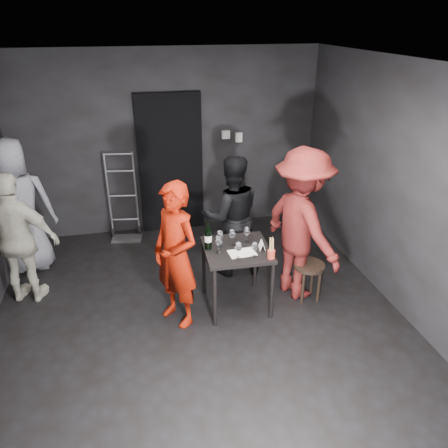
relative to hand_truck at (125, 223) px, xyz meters
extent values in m
cube|color=black|center=(0.75, -2.26, -0.23)|extent=(4.50, 5.00, 0.02)
cube|color=silver|center=(0.75, -2.26, 2.47)|extent=(4.50, 5.00, 0.02)
cube|color=black|center=(0.75, 0.24, 1.12)|extent=(4.50, 0.04, 2.70)
cube|color=black|center=(0.75, -4.76, 1.12)|extent=(4.50, 0.04, 2.70)
cube|color=black|center=(3.00, -2.26, 1.12)|extent=(0.04, 5.00, 2.70)
cube|color=black|center=(0.75, 0.18, 0.82)|extent=(0.95, 0.10, 2.10)
cube|color=#B7B7B2|center=(1.60, 0.19, 1.22)|extent=(0.12, 0.06, 0.12)
cube|color=#B7B7B2|center=(1.80, 0.19, 1.17)|extent=(0.10, 0.06, 0.14)
cylinder|color=#B2B2B7|center=(-0.20, 0.05, 0.42)|extent=(0.03, 0.03, 1.32)
cylinder|color=#B2B2B7|center=(0.20, 0.05, 0.42)|extent=(0.03, 0.03, 1.32)
cube|color=#B2B2B7|center=(0.00, -0.08, -0.22)|extent=(0.44, 0.24, 0.03)
cylinder|color=black|center=(-0.20, 0.08, -0.15)|extent=(0.04, 0.16, 0.16)
cylinder|color=black|center=(0.20, 0.08, -0.15)|extent=(0.04, 0.16, 0.16)
cube|color=black|center=(1.21, -2.05, 0.50)|extent=(0.72, 0.72, 0.04)
cylinder|color=black|center=(0.89, -2.37, 0.12)|extent=(0.04, 0.04, 0.71)
cylinder|color=black|center=(1.53, -2.37, 0.12)|extent=(0.04, 0.04, 0.71)
cylinder|color=black|center=(0.89, -1.73, 0.12)|extent=(0.04, 0.04, 0.71)
cylinder|color=black|center=(1.53, -1.73, 0.12)|extent=(0.04, 0.04, 0.71)
cylinder|color=black|center=(2.06, -2.11, 0.22)|extent=(0.37, 0.37, 0.04)
cylinder|color=black|center=(2.16, -2.01, -0.03)|extent=(0.04, 0.04, 0.41)
cylinder|color=black|center=(1.97, -2.01, -0.03)|extent=(0.04, 0.04, 0.41)
cylinder|color=black|center=(1.97, -2.21, -0.03)|extent=(0.04, 0.04, 0.41)
cylinder|color=black|center=(2.16, -2.21, -0.03)|extent=(0.04, 0.04, 0.41)
imported|color=#971404|center=(0.52, -2.16, 0.64)|extent=(0.70, 0.76, 1.74)
imported|color=black|center=(1.34, -1.29, 0.60)|extent=(0.82, 0.47, 1.66)
imported|color=maroon|center=(2.00, -1.96, 0.86)|extent=(1.06, 1.55, 2.19)
imported|color=beige|center=(-1.16, -1.37, 0.59)|extent=(1.06, 0.72, 1.65)
imported|color=slate|center=(-1.28, -0.62, 0.81)|extent=(1.06, 0.63, 2.09)
cube|color=white|center=(1.24, -2.16, 0.52)|extent=(0.30, 0.21, 0.00)
cylinder|color=black|center=(0.90, -1.98, 0.63)|extent=(0.08, 0.08, 0.23)
cylinder|color=black|center=(0.90, -1.98, 0.80)|extent=(0.03, 0.03, 0.10)
cylinder|color=white|center=(0.90, -1.98, 0.64)|extent=(0.08, 0.08, 0.07)
cylinder|color=#BA3423|center=(1.51, -2.33, 0.56)|extent=(0.08, 0.08, 0.09)
camera|label=1|loc=(0.13, -6.13, 2.85)|focal=35.00mm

